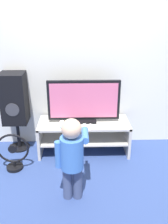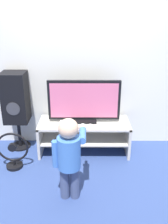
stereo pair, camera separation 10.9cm
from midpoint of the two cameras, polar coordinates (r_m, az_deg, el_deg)
The scene contains 10 objects.
ground_plane at distance 3.57m, azimuth -0.82°, elevation -11.00°, with size 16.00×16.00×0.00m, color navy.
wall_back at distance 3.64m, azimuth -1.09°, elevation 11.88°, with size 10.00×0.06×2.60m.
tv_stand at distance 3.63m, azimuth -0.91°, elevation -4.54°, with size 1.29×0.52×0.47m.
television at distance 3.47m, azimuth -0.96°, elevation 2.32°, with size 1.01×0.20×0.61m.
game_console at distance 3.46m, azimuth -6.06°, elevation -2.90°, with size 0.06×0.20×0.04m.
remote_primary at distance 3.44m, azimuth 7.25°, elevation -3.27°, with size 0.09×0.13×0.03m.
remote_secondary at distance 3.41m, azimuth 0.23°, elevation -3.29°, with size 0.09×0.13×0.03m.
child at distance 2.66m, azimuth -3.91°, elevation -9.36°, with size 0.37×0.53×0.96m.
speaker_tower at distance 3.69m, azimuth -16.43°, elevation 2.67°, with size 0.34×0.34×1.17m.
floor_fan at distance 3.42m, azimuth -16.77°, elevation -9.07°, with size 0.42×0.22×0.52m.
Camera 1 is at (-0.09, -2.98, 1.97)m, focal length 40.00 mm.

